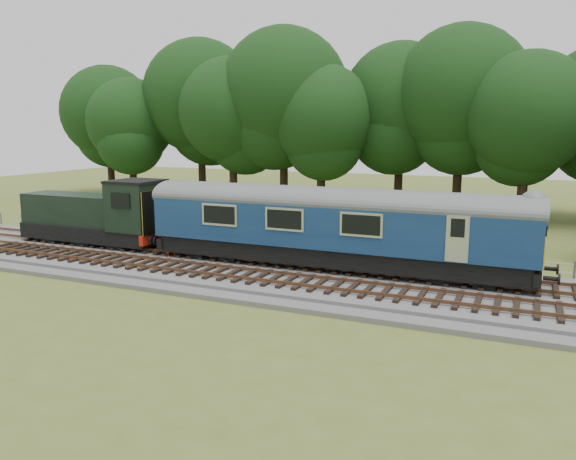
% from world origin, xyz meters
% --- Properties ---
extents(ground, '(120.00, 120.00, 0.00)m').
position_xyz_m(ground, '(0.00, 0.00, 0.00)').
color(ground, '#506224').
rests_on(ground, ground).
extents(ballast, '(70.00, 7.00, 0.35)m').
position_xyz_m(ballast, '(0.00, 0.00, 0.17)').
color(ballast, '#4C4C4F').
rests_on(ballast, ground).
extents(track_north, '(67.20, 2.40, 0.21)m').
position_xyz_m(track_north, '(0.00, 1.40, 0.42)').
color(track_north, black).
rests_on(track_north, ballast).
extents(track_south, '(67.20, 2.40, 0.21)m').
position_xyz_m(track_south, '(0.00, -1.60, 0.42)').
color(track_south, black).
rests_on(track_south, ballast).
extents(fence, '(64.00, 0.12, 1.00)m').
position_xyz_m(fence, '(0.00, 4.50, 0.00)').
color(fence, '#6B6054').
rests_on(fence, ground).
extents(tree_line, '(70.00, 8.00, 18.00)m').
position_xyz_m(tree_line, '(0.00, 22.00, 0.00)').
color(tree_line, black).
rests_on(tree_line, ground).
extents(dmu_railcar, '(18.05, 2.86, 3.88)m').
position_xyz_m(dmu_railcar, '(1.59, 1.40, 2.61)').
color(dmu_railcar, black).
rests_on(dmu_railcar, ground).
extents(shunter_loco, '(8.92, 2.60, 3.38)m').
position_xyz_m(shunter_loco, '(-12.33, 1.40, 1.97)').
color(shunter_loco, black).
rests_on(shunter_loco, ground).
extents(worker, '(0.80, 0.79, 1.86)m').
position_xyz_m(worker, '(-6.74, 0.42, 1.28)').
color(worker, '#F73F0D').
rests_on(worker, ballast).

